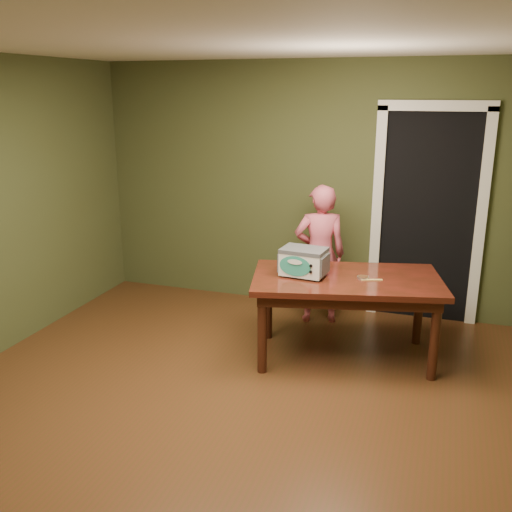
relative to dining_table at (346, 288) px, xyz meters
The scene contains 8 objects.
floor 1.61m from the dining_table, 118.84° to the right, with size 5.00×5.00×0.00m, color #4F2816.
room_shell 1.81m from the dining_table, 118.84° to the right, with size 4.52×5.02×2.61m.
doorway 1.66m from the dining_table, 68.42° to the left, with size 1.10×0.66×2.25m.
dining_table is the anchor object (origin of this frame).
toy_oven 0.44m from the dining_table, 166.83° to the right, with size 0.42×0.30×0.25m.
baking_pan 0.18m from the dining_table, ahead, with size 0.10×0.10×0.02m.
spatula 0.24m from the dining_table, ahead, with size 0.18×0.03×0.01m, color #D8B15E.
child 0.86m from the dining_table, 117.95° to the left, with size 0.52×0.34×1.41m, color #D7586F.
Camera 1 is at (1.45, -3.36, 2.30)m, focal length 40.00 mm.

